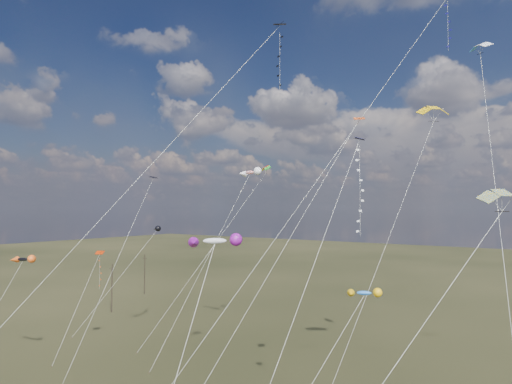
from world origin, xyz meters
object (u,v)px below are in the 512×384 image
Objects in this scene: novelty_black_orange at (22,260)px; utility_pole_near at (112,288)px; diamond_black_high at (257,77)px; parafoil_yellow at (433,108)px; utility_pole_far at (145,274)px.

utility_pole_near is at bearing 120.20° from novelty_black_orange.
utility_pole_near is at bearing 155.95° from diamond_black_high.
parafoil_yellow is (9.53, 15.90, -0.86)m from diamond_black_high.
diamond_black_high is at bearing -120.93° from parafoil_yellow.
diamond_black_high is (43.25, -19.30, 23.76)m from utility_pole_near.
parafoil_yellow reaches higher than utility_pole_near.
novelty_black_orange is (-40.09, -18.40, -15.40)m from parafoil_yellow.
utility_pole_near is at bearing -60.26° from utility_pole_far.
utility_pole_near is 0.25× the size of diamond_black_high.
parafoil_yellow reaches higher than utility_pole_far.
novelty_black_orange is (20.69, -35.80, 7.51)m from utility_pole_far.
utility_pole_near is 26.32m from novelty_black_orange.
utility_pole_far is 0.25× the size of diamond_black_high.
diamond_black_high is (51.25, -33.30, 23.76)m from utility_pole_far.
utility_pole_far is 0.29× the size of parafoil_yellow.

